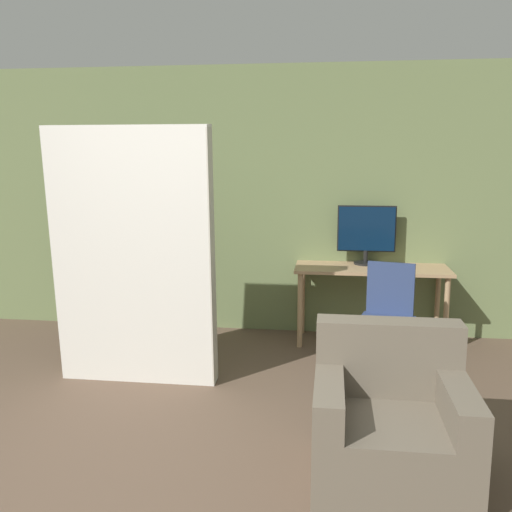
% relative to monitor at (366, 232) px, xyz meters
% --- Properties ---
extents(wall_back, '(8.00, 0.06, 2.70)m').
position_rel_monitor_xyz_m(wall_back, '(-1.41, 0.16, 0.28)').
color(wall_back, '#6B7A4C').
rests_on(wall_back, ground).
extents(desk, '(1.46, 0.57, 0.75)m').
position_rel_monitor_xyz_m(desk, '(0.05, -0.15, -0.42)').
color(desk, tan).
rests_on(desk, ground).
extents(monitor, '(0.57, 0.23, 0.58)m').
position_rel_monitor_xyz_m(monitor, '(0.00, 0.00, 0.00)').
color(monitor, black).
rests_on(monitor, desk).
extents(office_chair, '(0.53, 0.53, 0.92)m').
position_rel_monitor_xyz_m(office_chair, '(0.14, -0.92, -0.70)').
color(office_chair, '#4C4C51').
rests_on(office_chair, ground).
extents(bookshelf, '(0.87, 0.27, 1.72)m').
position_rel_monitor_xyz_m(bookshelf, '(-2.64, 0.03, -0.23)').
color(bookshelf, black).
rests_on(bookshelf, ground).
extents(mattress_near, '(1.27, 0.29, 2.04)m').
position_rel_monitor_xyz_m(mattress_near, '(-1.87, -1.41, -0.05)').
color(mattress_near, silver).
rests_on(mattress_near, ground).
extents(armchair, '(0.85, 0.80, 0.85)m').
position_rel_monitor_xyz_m(armchair, '(0.01, -2.56, -0.75)').
color(armchair, '#665B4C').
rests_on(armchair, ground).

